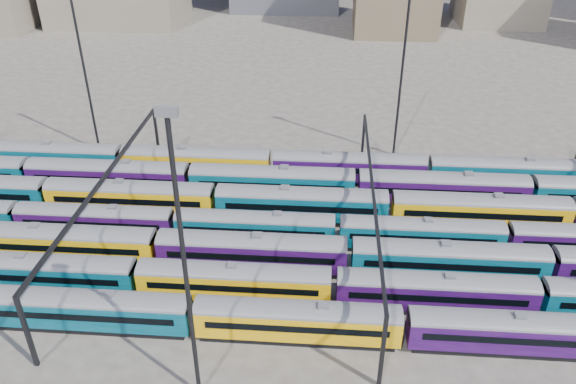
# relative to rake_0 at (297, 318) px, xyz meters

# --- Properties ---
(ground) EXTENTS (500.00, 500.00, 0.00)m
(ground) POSITION_rel_rake_0_xyz_m (-2.75, 15.00, -2.50)
(ground) COLOR #47413C
(ground) RESTS_ON ground
(rake_0) EXTENTS (96.56, 2.83, 4.76)m
(rake_0) POSITION_rel_rake_0_xyz_m (0.00, 0.00, 0.00)
(rake_0) COLOR black
(rake_0) RESTS_ON ground
(rake_1) EXTENTS (118.48, 2.89, 4.86)m
(rake_1) POSITION_rel_rake_0_xyz_m (3.30, 5.00, 0.05)
(rake_1) COLOR black
(rake_1) RESTS_ON ground
(rake_2) EXTENTS (124.29, 3.03, 5.10)m
(rake_2) POSITION_rel_rake_0_xyz_m (4.92, 10.00, 0.18)
(rake_2) COLOR black
(rake_2) RESTS_ON ground
(rake_3) EXTENTS (131.85, 2.76, 4.63)m
(rake_3) POSITION_rel_rake_0_xyz_m (-5.80, 15.00, -0.07)
(rake_3) COLOR black
(rake_3) RESTS_ON ground
(rake_4) EXTENTS (148.91, 3.11, 5.24)m
(rake_4) POSITION_rel_rake_0_xyz_m (-0.69, 20.00, 0.26)
(rake_4) COLOR black
(rake_4) RESTS_ON ground
(rake_5) EXTENTS (108.69, 3.18, 5.37)m
(rake_5) POSITION_rel_rake_0_xyz_m (-4.78, 25.00, 0.32)
(rake_5) COLOR black
(rake_5) RESTS_ON ground
(rake_6) EXTENTS (147.73, 3.09, 5.20)m
(rake_6) POSITION_rel_rake_0_xyz_m (-15.95, 30.00, 0.23)
(rake_6) COLOR black
(rake_6) RESTS_ON ground
(gantry_1) EXTENTS (0.35, 40.35, 8.03)m
(gantry_1) POSITION_rel_rake_0_xyz_m (-22.75, 15.00, 4.29)
(gantry_1) COLOR black
(gantry_1) RESTS_ON ground
(gantry_2) EXTENTS (0.35, 40.35, 8.03)m
(gantry_2) POSITION_rel_rake_0_xyz_m (7.25, 15.00, 4.29)
(gantry_2) COLOR black
(gantry_2) RESTS_ON ground
(mast_1) EXTENTS (1.40, 0.50, 25.60)m
(mast_1) POSITION_rel_rake_0_xyz_m (-32.75, 37.00, 11.47)
(mast_1) COLOR black
(mast_1) RESTS_ON ground
(mast_2) EXTENTS (1.40, 0.50, 25.60)m
(mast_2) POSITION_rel_rake_0_xyz_m (-7.75, -7.00, 11.47)
(mast_2) COLOR black
(mast_2) RESTS_ON ground
(mast_3) EXTENTS (1.40, 0.50, 25.60)m
(mast_3) POSITION_rel_rake_0_xyz_m (12.25, 39.00, 11.47)
(mast_3) COLOR black
(mast_3) RESTS_ON ground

